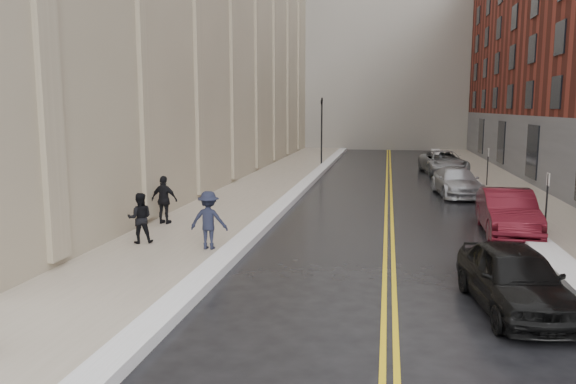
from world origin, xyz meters
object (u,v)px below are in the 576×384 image
at_px(car_black, 514,278).
at_px(pedestrian_b, 209,220).
at_px(car_silver_near, 457,182).
at_px(pedestrian_a, 140,218).
at_px(pedestrian_c, 164,200).
at_px(car_maroon, 508,212).
at_px(car_silver_far, 443,162).

xyz_separation_m(car_black, pedestrian_b, (-8.18, 3.56, 0.31)).
relative_size(car_black, pedestrian_b, 2.41).
height_order(car_black, car_silver_near, car_black).
bearing_deg(pedestrian_a, pedestrian_b, 150.28).
relative_size(pedestrian_a, pedestrian_c, 0.90).
bearing_deg(pedestrian_c, car_silver_near, -131.55).
distance_m(car_silver_near, pedestrian_c, 15.36).
distance_m(car_black, pedestrian_b, 8.93).
bearing_deg(pedestrian_a, car_maroon, 177.28).
bearing_deg(car_silver_near, pedestrian_b, -129.86).
bearing_deg(car_maroon, pedestrian_b, -153.17).
xyz_separation_m(car_black, pedestrian_c, (-11.00, 6.90, 0.32)).
bearing_deg(car_silver_far, car_maroon, -95.98).
bearing_deg(pedestrian_a, car_silver_near, -152.68).
bearing_deg(pedestrian_b, car_black, 154.82).
bearing_deg(car_silver_near, car_maroon, -91.36).
bearing_deg(pedestrian_a, car_silver_far, -138.46).
bearing_deg(pedestrian_c, car_maroon, -166.83).
xyz_separation_m(car_maroon, pedestrian_c, (-12.43, -1.12, 0.26)).
height_order(car_black, pedestrian_c, pedestrian_c).
relative_size(car_silver_near, car_silver_far, 0.88).
xyz_separation_m(car_maroon, pedestrian_a, (-12.03, -4.12, 0.17)).
height_order(car_silver_near, pedestrian_c, pedestrian_c).
relative_size(car_silver_far, pedestrian_a, 3.43).
bearing_deg(pedestrian_c, pedestrian_b, 138.15).
height_order(car_maroon, pedestrian_a, pedestrian_a).
xyz_separation_m(car_black, car_maroon, (1.43, 8.02, 0.05)).
bearing_deg(car_maroon, pedestrian_c, -172.91).
bearing_deg(pedestrian_b, pedestrian_a, -9.78).
relative_size(pedestrian_a, pedestrian_b, 0.91).
height_order(car_black, pedestrian_b, pedestrian_b).
xyz_separation_m(car_silver_far, pedestrian_a, (-11.55, -22.82, 0.19)).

